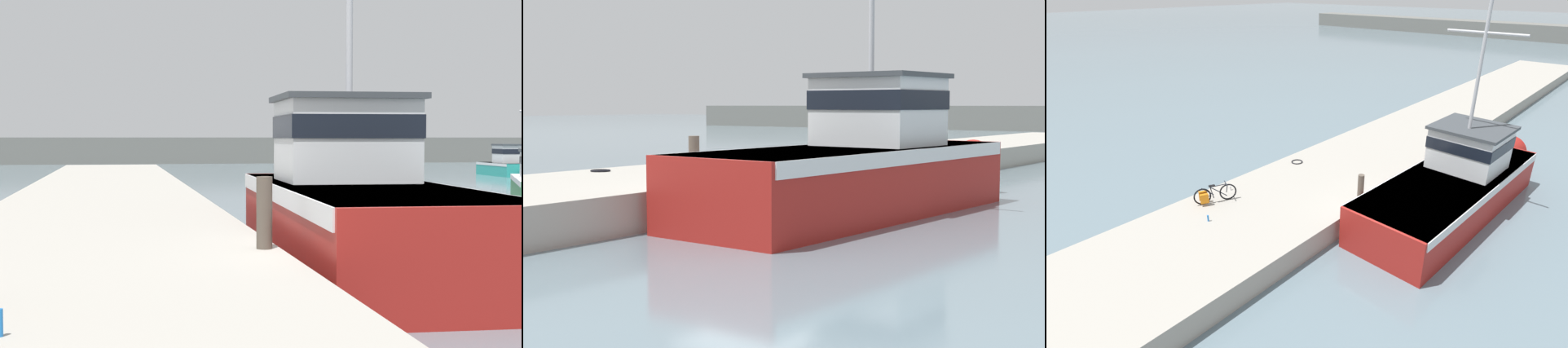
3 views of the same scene
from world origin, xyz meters
TOP-DOWN VIEW (x-y plane):
  - ground_plane at (0.00, 0.00)m, footprint 320.00×320.00m
  - dock_pier at (-4.17, 0.00)m, footprint 5.64×80.00m
  - fishing_boat_main at (0.87, 3.64)m, footprint 3.81×12.11m
  - mooring_post at (-1.61, 0.18)m, footprint 0.25×0.25m
  - hose_coil at (-6.12, 1.34)m, footprint 0.55×0.55m

SIDE VIEW (x-z plane):
  - ground_plane at x=0.00m, z-range 0.00..0.00m
  - dock_pier at x=-4.17m, z-range 0.00..0.87m
  - hose_coil at x=-6.12m, z-range 0.87..0.92m
  - fishing_boat_main at x=0.87m, z-range -2.93..5.42m
  - mooring_post at x=-1.61m, z-range 0.87..1.99m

